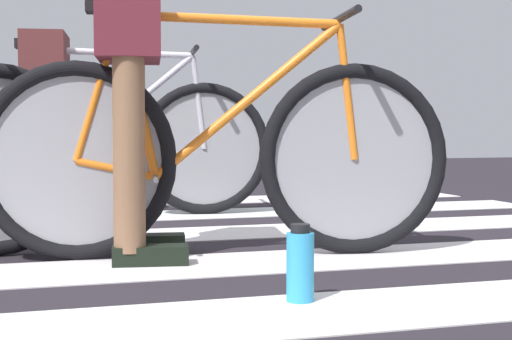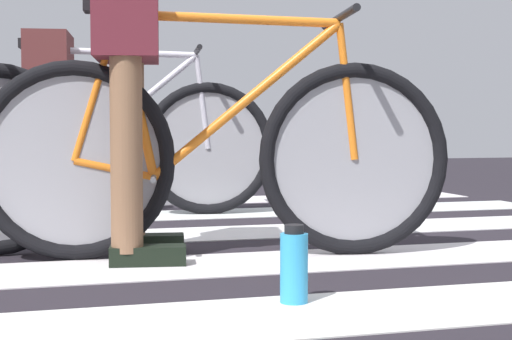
{
  "view_description": "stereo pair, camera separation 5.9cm",
  "coord_description": "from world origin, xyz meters",
  "views": [
    {
      "loc": [
        -0.3,
        -3.23,
        0.51
      ],
      "look_at": [
        0.6,
        -0.26,
        0.33
      ],
      "focal_mm": 54.98,
      "sensor_mm": 36.0,
      "label": 1
    },
    {
      "loc": [
        -0.24,
        -3.23,
        0.51
      ],
      "look_at": [
        0.6,
        -0.26,
        0.33
      ],
      "focal_mm": 54.98,
      "sensor_mm": 36.0,
      "label": 2
    }
  ],
  "objects": [
    {
      "name": "bicycle_3_of_3",
      "position": [
        0.16,
        0.98,
        0.41
      ],
      "size": [
        1.73,
        0.52,
        0.93
      ],
      "rotation": [
        0.0,
        0.0,
        -0.14
      ],
      "color": "black",
      "rests_on": "ground"
    },
    {
      "name": "cyclist_3_of_3",
      "position": [
        -0.15,
        1.02,
        0.64
      ],
      "size": [
        0.36,
        0.44,
        0.96
      ],
      "rotation": [
        0.0,
        0.0,
        -0.14
      ],
      "color": "brown",
      "rests_on": "ground"
    },
    {
      "name": "water_bottle",
      "position": [
        0.44,
        -1.23,
        0.12
      ],
      "size": [
        0.08,
        0.08,
        0.22
      ],
      "color": "#2E96CE",
      "rests_on": "ground"
    },
    {
      "name": "cyclist_1_of_3",
      "position": [
        0.09,
        -0.4,
        0.66
      ],
      "size": [
        0.37,
        0.44,
        1.0
      ],
      "rotation": [
        0.0,
        0.0,
        -0.16
      ],
      "color": "brown",
      "rests_on": "ground"
    },
    {
      "name": "crosswalk_markings",
      "position": [
        0.03,
        -0.23,
        0.02
      ],
      "size": [
        5.39,
        4.25,
        0.0
      ],
      "color": "silver",
      "rests_on": "ground"
    },
    {
      "name": "ground",
      "position": [
        0.0,
        0.0,
        0.01
      ],
      "size": [
        18.0,
        14.0,
        0.02
      ],
      "color": "black"
    },
    {
      "name": "bicycle_1_of_3",
      "position": [
        0.4,
        -0.45,
        0.41
      ],
      "size": [
        1.72,
        0.54,
        0.93
      ],
      "rotation": [
        0.0,
        0.0,
        -0.16
      ],
      "color": "black",
      "rests_on": "ground"
    }
  ]
}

